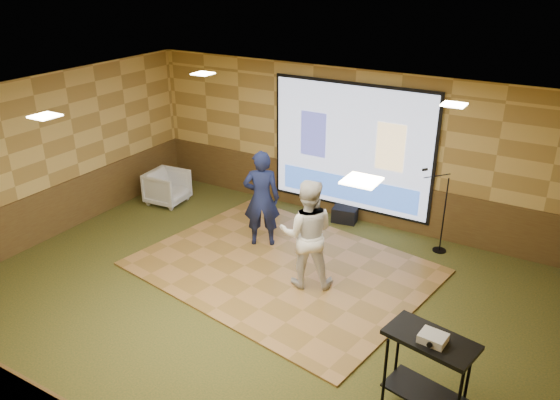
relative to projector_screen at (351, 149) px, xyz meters
The scene contains 17 objects.
ground 3.74m from the projector_screen, 90.00° to the right, with size 9.00×9.00×0.00m, color #2A3919.
room_shell 3.49m from the projector_screen, 90.00° to the right, with size 9.04×7.04×3.02m.
wainscot_back 1.00m from the projector_screen, 90.00° to the left, with size 9.00×0.04×0.95m, color #4C3019.
wainscot_left 5.73m from the projector_screen, 142.51° to the right, with size 0.04×7.00×0.95m, color #4C3019.
projector_screen is the anchor object (origin of this frame).
downlight_nw 3.12m from the projector_screen, 143.35° to the right, with size 0.32×0.32×0.02m, color #FFEABF.
downlight_ne 3.12m from the projector_screen, 36.65° to the right, with size 0.32×0.32×0.02m, color #FFEABF.
downlight_sw 5.61m from the projector_screen, 114.02° to the right, with size 0.32×0.32×0.02m, color #FFEABF.
downlight_se 5.61m from the projector_screen, 65.98° to the right, with size 0.32×0.32×0.02m, color #FFEABF.
dance_floor 2.79m from the projector_screen, 93.12° to the right, with size 4.64×3.54×0.03m, color #9D6E39.
player_left 2.11m from the projector_screen, 115.52° to the right, with size 0.65×0.43×1.79m, color #151C43.
player_right 2.72m from the projector_screen, 80.20° to the right, with size 0.87×0.68×1.79m, color silver.
av_table 5.23m from the projector_screen, 56.21° to the right, with size 0.99×0.52×1.04m.
projector 5.26m from the projector_screen, 56.29° to the right, with size 0.28×0.24×0.09m, color silver.
mic_stand 2.22m from the projector_screen, 11.97° to the right, with size 0.60×0.24×1.52m.
banquet_chair 4.01m from the projector_screen, 160.72° to the right, with size 0.76×0.79×0.72m, color gray.
duffel_bag 1.34m from the projector_screen, 80.93° to the right, with size 0.47×0.32×0.30m, color black.
Camera 1 is at (3.91, -5.88, 4.83)m, focal length 35.00 mm.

